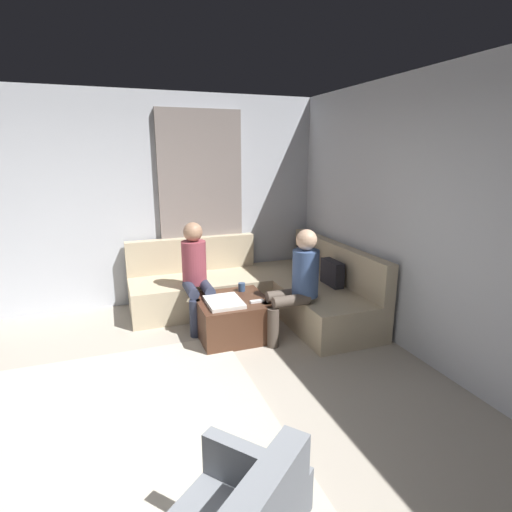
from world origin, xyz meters
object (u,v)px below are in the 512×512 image
object	(u,v)px
coffee_mug	(242,287)
person_on_couch_side	(196,271)
ottoman	(233,317)
sectional_couch	(262,289)
person_on_couch_back	(297,281)
game_remote	(257,301)

from	to	relation	value
coffee_mug	person_on_couch_side	distance (m)	0.55
ottoman	coffee_mug	size ratio (longest dim) A/B	8.00
sectional_couch	person_on_couch_back	world-z (taller)	person_on_couch_back
game_remote	coffee_mug	bearing A→B (deg)	-174.29
person_on_couch_side	sectional_couch	bearing A→B (deg)	-170.30
ottoman	person_on_couch_side	size ratio (longest dim) A/B	0.63
coffee_mug	sectional_couch	bearing A→B (deg)	131.65
person_on_couch_back	sectional_couch	bearing A→B (deg)	3.60
person_on_couch_back	ottoman	bearing A→B (deg)	62.98
sectional_couch	coffee_mug	distance (m)	0.55
game_remote	ottoman	bearing A→B (deg)	-129.29
ottoman	game_remote	bearing A→B (deg)	50.71
coffee_mug	person_on_couch_back	distance (m)	0.72
game_remote	person_on_couch_back	distance (m)	0.48
person_on_couch_back	person_on_couch_side	distance (m)	1.17
game_remote	person_on_couch_side	distance (m)	0.82
sectional_couch	game_remote	size ratio (longest dim) A/B	17.00
sectional_couch	ottoman	bearing A→B (deg)	-45.12
sectional_couch	person_on_couch_back	size ratio (longest dim) A/B	2.12
ottoman	person_on_couch_side	bearing A→B (deg)	-143.81
ottoman	person_on_couch_back	world-z (taller)	person_on_couch_back
game_remote	person_on_couch_side	bearing A→B (deg)	-138.63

